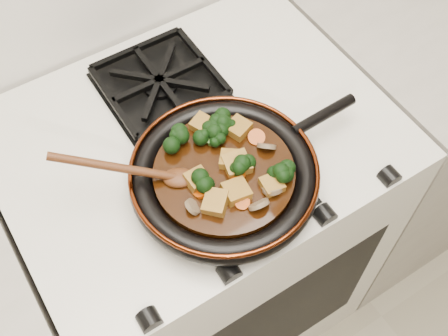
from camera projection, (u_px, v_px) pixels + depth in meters
stove at (202, 236)px, 1.47m from camera, size 0.76×0.60×0.90m
burner_grate_front at (234, 181)px, 1.02m from camera, size 0.23×0.23×0.03m
burner_grate_back at (160, 83)px, 1.15m from camera, size 0.23×0.23×0.03m
skillet at (225, 176)px, 0.99m from camera, size 0.46×0.34×0.05m
braising_sauce at (224, 175)px, 0.98m from camera, size 0.25×0.25×0.02m
tofu_cube_0 at (197, 179)px, 0.96m from camera, size 0.04×0.04×0.03m
tofu_cube_1 at (231, 160)px, 0.98m from camera, size 0.05×0.05×0.02m
tofu_cube_2 at (236, 192)px, 0.94m from camera, size 0.05×0.04×0.03m
tofu_cube_3 at (272, 185)px, 0.95m from camera, size 0.04×0.04×0.02m
tofu_cube_4 at (238, 129)px, 1.02m from camera, size 0.05×0.05×0.02m
tofu_cube_5 at (237, 165)px, 0.97m from camera, size 0.05×0.05×0.03m
tofu_cube_6 at (202, 125)px, 1.02m from camera, size 0.05×0.05×0.02m
tofu_cube_7 at (216, 203)px, 0.93m from camera, size 0.06×0.06×0.03m
broccoli_floret_0 at (243, 166)px, 0.96m from camera, size 0.09×0.08×0.08m
broccoli_floret_1 at (211, 141)px, 1.00m from camera, size 0.07×0.06×0.07m
broccoli_floret_2 at (176, 141)px, 1.00m from camera, size 0.08×0.08×0.08m
broccoli_floret_3 at (284, 174)px, 0.96m from camera, size 0.08×0.07×0.07m
broccoli_floret_4 at (221, 124)px, 1.02m from camera, size 0.07×0.07×0.07m
broccoli_floret_5 at (219, 130)px, 1.01m from camera, size 0.09×0.09×0.06m
broccoli_floret_6 at (207, 180)px, 0.95m from camera, size 0.07×0.08×0.06m
carrot_coin_0 at (242, 202)px, 0.93m from camera, size 0.03×0.03×0.02m
carrot_coin_1 at (202, 190)px, 0.95m from camera, size 0.03×0.03×0.02m
carrot_coin_2 at (237, 174)px, 0.97m from camera, size 0.03×0.03×0.02m
carrot_coin_3 at (256, 137)px, 1.01m from camera, size 0.03×0.03×0.02m
mushroom_slice_0 at (267, 146)px, 1.00m from camera, size 0.04×0.04×0.03m
mushroom_slice_1 at (272, 188)px, 0.95m from camera, size 0.04×0.04×0.02m
mushroom_slice_2 at (193, 207)px, 0.93m from camera, size 0.03×0.03×0.03m
mushroom_slice_3 at (259, 204)px, 0.93m from camera, size 0.04×0.03×0.03m
wooden_spoon at (144, 172)px, 0.94m from camera, size 0.13×0.10×0.22m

